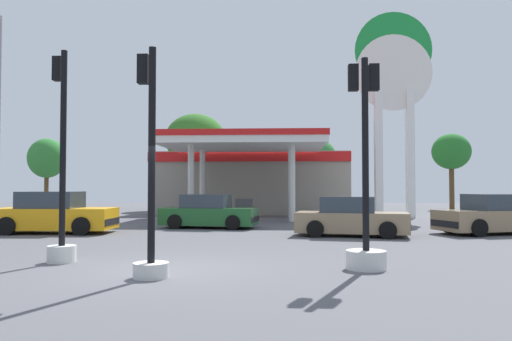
# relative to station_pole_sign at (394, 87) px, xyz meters

# --- Properties ---
(ground_plane) EXTENTS (90.00, 90.00, 0.00)m
(ground_plane) POSITION_rel_station_pole_sign_xyz_m (-8.80, -17.95, -7.40)
(ground_plane) COLOR #56565B
(ground_plane) RESTS_ON ground
(gas_station) EXTENTS (12.53, 13.62, 4.52)m
(gas_station) POSITION_rel_station_pole_sign_xyz_m (-8.37, 4.74, -5.20)
(gas_station) COLOR gray
(gas_station) RESTS_ON ground
(station_pole_sign) EXTENTS (4.31, 0.56, 11.66)m
(station_pole_sign) POSITION_rel_station_pole_sign_xyz_m (0.00, 0.00, 0.00)
(station_pole_sign) COLOR white
(station_pole_sign) RESTS_ON ground
(car_0) EXTENTS (4.41, 2.83, 1.47)m
(car_0) POSITION_rel_station_pole_sign_xyz_m (1.46, -9.48, -6.74)
(car_0) COLOR black
(car_0) RESTS_ON ground
(car_1) EXTENTS (4.10, 2.27, 1.39)m
(car_1) POSITION_rel_station_pole_sign_xyz_m (-3.89, -10.55, -6.78)
(car_1) COLOR black
(car_1) RESTS_ON ground
(car_3) EXTENTS (4.41, 2.11, 1.56)m
(car_3) POSITION_rel_station_pole_sign_xyz_m (-14.86, -9.99, -6.70)
(car_3) COLOR black
(car_3) RESTS_ON ground
(car_4) EXTENTS (4.16, 2.24, 1.42)m
(car_4) POSITION_rel_station_pole_sign_xyz_m (-9.41, -7.38, -6.76)
(car_4) COLOR black
(car_4) RESTS_ON ground
(traffic_signal_0) EXTENTS (0.84, 0.84, 4.46)m
(traffic_signal_0) POSITION_rel_station_pole_sign_xyz_m (-4.56, -17.63, -6.16)
(traffic_signal_0) COLOR silver
(traffic_signal_0) RESTS_ON ground
(traffic_signal_2) EXTENTS (0.64, 0.68, 4.89)m
(traffic_signal_2) POSITION_rel_station_pole_sign_xyz_m (-11.38, -17.03, -5.91)
(traffic_signal_2) COLOR silver
(traffic_signal_2) RESTS_ON ground
(traffic_signal_3) EXTENTS (0.68, 0.70, 4.40)m
(traffic_signal_3) POSITION_rel_station_pole_sign_xyz_m (-8.83, -18.85, -6.00)
(traffic_signal_3) COLOR silver
(traffic_signal_3) RESTS_ON ground
(tree_0) EXTENTS (3.00, 3.00, 5.71)m
(tree_0) POSITION_rel_station_pole_sign_xyz_m (-25.48, 11.17, -3.34)
(tree_0) COLOR brown
(tree_0) RESTS_ON ground
(tree_1) EXTENTS (4.64, 4.64, 7.38)m
(tree_1) POSITION_rel_station_pole_sign_xyz_m (-12.98, 9.60, -2.01)
(tree_1) COLOR brown
(tree_1) RESTS_ON ground
(tree_2) EXTENTS (3.07, 3.07, 5.53)m
(tree_2) POSITION_rel_station_pole_sign_xyz_m (-3.55, 10.89, -3.46)
(tree_2) COLOR brown
(tree_2) RESTS_ON ground
(tree_3) EXTENTS (2.98, 2.98, 5.94)m
(tree_3) POSITION_rel_station_pole_sign_xyz_m (7.00, 11.45, -2.92)
(tree_3) COLOR brown
(tree_3) RESTS_ON ground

